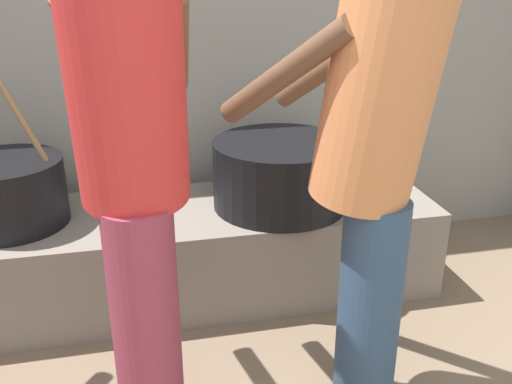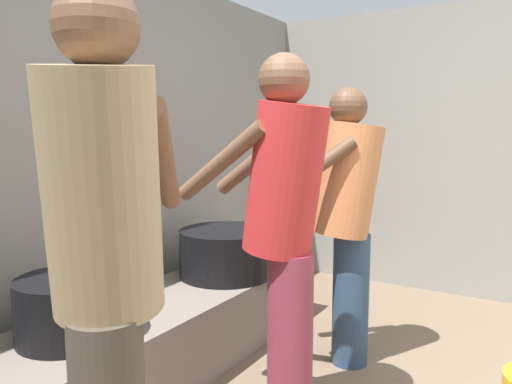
{
  "view_description": "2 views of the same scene",
  "coord_description": "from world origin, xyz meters",
  "px_view_note": "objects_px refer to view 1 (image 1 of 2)",
  "views": [
    {
      "loc": [
        0.22,
        -0.3,
        1.39
      ],
      "look_at": [
        0.61,
        1.45,
        0.66
      ],
      "focal_mm": 39.85,
      "sensor_mm": 36.0,
      "label": 1
    },
    {
      "loc": [
        -1.61,
        0.2,
        1.3
      ],
      "look_at": [
        0.27,
        1.35,
        1.02
      ],
      "focal_mm": 34.35,
      "sensor_mm": 36.0,
      "label": 2
    }
  ],
  "objects_px": {
    "cooking_pot_main": "(8,192)",
    "cook_in_orange_shirt": "(372,157)",
    "cooking_pot_secondary": "(280,174)",
    "cook_in_red_shirt": "(132,151)"
  },
  "relations": [
    {
      "from": "cook_in_orange_shirt",
      "to": "cook_in_red_shirt",
      "type": "bearing_deg",
      "value": 178.01
    },
    {
      "from": "cooking_pot_secondary",
      "to": "cook_in_orange_shirt",
      "type": "height_order",
      "value": "cook_in_orange_shirt"
    },
    {
      "from": "cooking_pot_main",
      "to": "cook_in_red_shirt",
      "type": "distance_m",
      "value": 1.0
    },
    {
      "from": "cooking_pot_main",
      "to": "cook_in_orange_shirt",
      "type": "relative_size",
      "value": 0.47
    },
    {
      "from": "cook_in_red_shirt",
      "to": "cook_in_orange_shirt",
      "type": "bearing_deg",
      "value": -1.99
    },
    {
      "from": "cooking_pot_main",
      "to": "cooking_pot_secondary",
      "type": "relative_size",
      "value": 1.25
    },
    {
      "from": "cooking_pot_secondary",
      "to": "cook_in_red_shirt",
      "type": "bearing_deg",
      "value": -129.63
    },
    {
      "from": "cooking_pot_secondary",
      "to": "cook_in_orange_shirt",
      "type": "bearing_deg",
      "value": -84.65
    },
    {
      "from": "cook_in_red_shirt",
      "to": "cooking_pot_secondary",
      "type": "bearing_deg",
      "value": 50.37
    },
    {
      "from": "cooking_pot_main",
      "to": "cook_in_orange_shirt",
      "type": "xyz_separation_m",
      "value": [
        1.17,
        -0.8,
        0.33
      ]
    }
  ]
}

